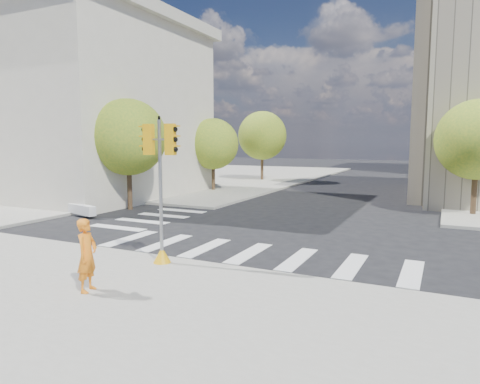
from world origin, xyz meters
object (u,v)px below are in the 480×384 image
lamp_far (471,134)px  planter_wall (64,206)px  photographer (87,255)px  traffic_signal (161,202)px

lamp_far → planter_wall: lamp_far is taller
lamp_far → photographer: bearing=-105.7°
lamp_far → planter_wall: 34.14m
traffic_signal → photographer: size_ratio=2.43×
traffic_signal → planter_wall: traffic_signal is taller
lamp_far → traffic_signal: bearing=-106.8°
lamp_far → photographer: 37.23m
photographer → lamp_far: bearing=-29.7°
traffic_signal → photographer: traffic_signal is taller
lamp_far → photographer: lamp_far is taller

